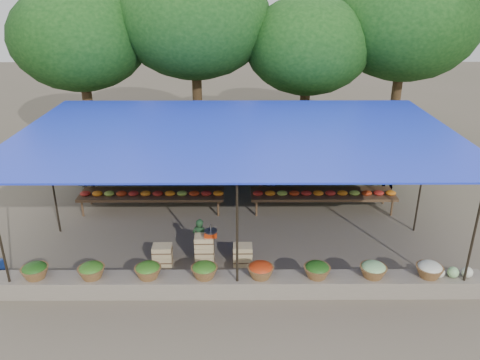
{
  "coord_description": "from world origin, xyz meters",
  "views": [
    {
      "loc": [
        0.02,
        -11.17,
        6.18
      ],
      "look_at": [
        0.07,
        0.2,
        1.41
      ],
      "focal_mm": 35.0,
      "sensor_mm": 36.0,
      "label": 1
    }
  ],
  "objects_px": {
    "weighing_scale": "(211,233)",
    "blue_crate_front": "(87,278)",
    "vendor_seated": "(200,239)",
    "crate_counter": "(203,253)"
  },
  "relations": [
    {
      "from": "weighing_scale",
      "to": "blue_crate_front",
      "type": "bearing_deg",
      "value": -163.67
    },
    {
      "from": "crate_counter",
      "to": "blue_crate_front",
      "type": "height_order",
      "value": "crate_counter"
    },
    {
      "from": "vendor_seated",
      "to": "blue_crate_front",
      "type": "bearing_deg",
      "value": 43.36
    },
    {
      "from": "crate_counter",
      "to": "weighing_scale",
      "type": "xyz_separation_m",
      "value": [
        0.19,
        0.0,
        0.54
      ]
    },
    {
      "from": "crate_counter",
      "to": "vendor_seated",
      "type": "xyz_separation_m",
      "value": [
        -0.09,
        0.3,
        0.22
      ]
    },
    {
      "from": "vendor_seated",
      "to": "blue_crate_front",
      "type": "relative_size",
      "value": 2.05
    },
    {
      "from": "weighing_scale",
      "to": "blue_crate_front",
      "type": "distance_m",
      "value": 2.92
    },
    {
      "from": "crate_counter",
      "to": "blue_crate_front",
      "type": "distance_m",
      "value": 2.66
    },
    {
      "from": "crate_counter",
      "to": "vendor_seated",
      "type": "relative_size",
      "value": 2.23
    },
    {
      "from": "crate_counter",
      "to": "blue_crate_front",
      "type": "relative_size",
      "value": 4.58
    }
  ]
}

